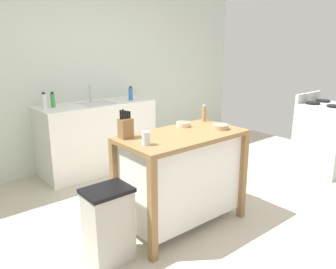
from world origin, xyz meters
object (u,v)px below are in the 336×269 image
at_px(bottle_hand_soap, 44,101).
at_px(sink_faucet, 91,94).
at_px(drinking_cup, 146,138).
at_px(stove, 324,138).
at_px(bowl_ceramic_wide, 183,124).
at_px(kitchen_island, 182,175).
at_px(bowl_stoneware_deep, 220,127).
at_px(bottle_spray_cleaner, 131,94).
at_px(trash_bin, 109,225).
at_px(pepper_grinder, 204,113).
at_px(bottle_dish_soap, 53,100).
at_px(knife_block, 126,127).

bearing_deg(bottle_hand_soap, sink_faucet, 9.25).
distance_m(drinking_cup, stove, 2.89).
xyz_separation_m(bowl_ceramic_wide, stove, (2.22, -0.37, -0.46)).
relative_size(kitchen_island, stove, 1.13).
relative_size(bowl_stoneware_deep, bottle_hand_soap, 0.73).
bearing_deg(bottle_hand_soap, bowl_stoneware_deep, -64.14).
height_order(sink_faucet, bottle_spray_cleaner, sink_faucet).
relative_size(drinking_cup, bottle_hand_soap, 0.54).
bearing_deg(trash_bin, drinking_cup, -0.73).
height_order(drinking_cup, pepper_grinder, pepper_grinder).
xyz_separation_m(sink_faucet, bottle_dish_soap, (-0.54, -0.05, -0.02)).
bearing_deg(bowl_ceramic_wide, pepper_grinder, 6.48).
height_order(knife_block, bottle_spray_cleaner, knife_block).
bearing_deg(bottle_spray_cleaner, trash_bin, -128.48).
bearing_deg(bottle_hand_soap, trash_bin, -97.92).
bearing_deg(bottle_hand_soap, bottle_spray_cleaner, -6.48).
height_order(bowl_ceramic_wide, drinking_cup, drinking_cup).
relative_size(knife_block, pepper_grinder, 1.45).
relative_size(kitchen_island, bottle_spray_cleaner, 6.02).
relative_size(pepper_grinder, bottle_spray_cleaner, 0.90).
relative_size(knife_block, drinking_cup, 2.27).
height_order(kitchen_island, bottle_spray_cleaner, bottle_spray_cleaner).
distance_m(knife_block, sink_faucet, 1.85).
bearing_deg(pepper_grinder, knife_block, -179.04).
height_order(bowl_stoneware_deep, sink_faucet, sink_faucet).
xyz_separation_m(bottle_spray_cleaner, stove, (1.80, -1.90, -0.54)).
xyz_separation_m(knife_block, bowl_ceramic_wide, (0.65, -0.02, -0.07)).
relative_size(pepper_grinder, sink_faucet, 0.80).
bearing_deg(bowl_stoneware_deep, bottle_hand_soap, 115.86).
xyz_separation_m(bowl_stoneware_deep, stove, (2.01, -0.07, -0.46)).
bearing_deg(stove, kitchen_island, 175.77).
bearing_deg(knife_block, bottle_dish_soap, 88.82).
distance_m(sink_faucet, bottle_spray_cleaner, 0.54).
relative_size(trash_bin, bottle_hand_soap, 3.06).
xyz_separation_m(pepper_grinder, bottle_hand_soap, (-1.07, 1.63, 0.03)).
xyz_separation_m(knife_block, bottle_dish_soap, (0.04, 1.70, 0.01)).
bearing_deg(trash_bin, kitchen_island, 4.32).
relative_size(knife_block, trash_bin, 0.40).
relative_size(knife_block, bowl_ceramic_wide, 1.90).
distance_m(bowl_ceramic_wide, trash_bin, 1.20).
height_order(drinking_cup, sink_faucet, sink_faucet).
distance_m(bowl_ceramic_wide, drinking_cup, 0.68).
height_order(bottle_hand_soap, stove, bottle_hand_soap).
distance_m(pepper_grinder, bottle_spray_cleaner, 1.50).
bearing_deg(bottle_hand_soap, knife_block, -86.76).
distance_m(bowl_stoneware_deep, bottle_hand_soap, 2.18).
bearing_deg(drinking_cup, kitchen_island, 8.45).
bearing_deg(bottle_spray_cleaner, kitchen_island, -109.04).
bearing_deg(knife_block, kitchen_island, -24.26).
height_order(kitchen_island, bowl_stoneware_deep, bowl_stoneware_deep).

